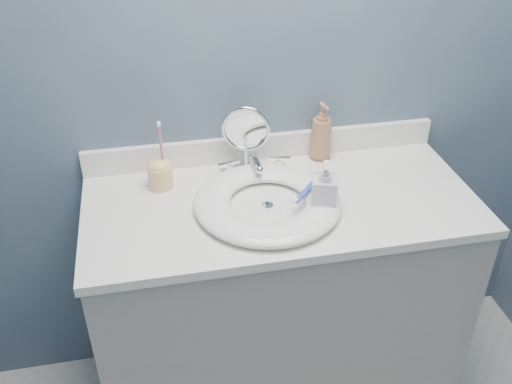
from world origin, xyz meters
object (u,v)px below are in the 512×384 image
object	(u,v)px
makeup_mirror	(246,137)
toothbrush_holder	(160,172)
soap_bottle_amber	(321,131)
soap_bottle_clear	(324,187)

from	to	relation	value
makeup_mirror	toothbrush_holder	size ratio (longest dim) A/B	1.03
makeup_mirror	toothbrush_holder	distance (m)	0.30
soap_bottle_amber	soap_bottle_clear	xyz separation A→B (m)	(-0.08, -0.31, -0.02)
soap_bottle_amber	toothbrush_holder	distance (m)	0.56
soap_bottle_amber	toothbrush_holder	xyz separation A→B (m)	(-0.55, -0.08, -0.05)
makeup_mirror	soap_bottle_clear	size ratio (longest dim) A/B	1.43
soap_bottle_clear	toothbrush_holder	bearing A→B (deg)	171.23
soap_bottle_amber	toothbrush_holder	size ratio (longest dim) A/B	0.88
makeup_mirror	soap_bottle_clear	bearing A→B (deg)	-39.58
soap_bottle_clear	toothbrush_holder	size ratio (longest dim) A/B	0.72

